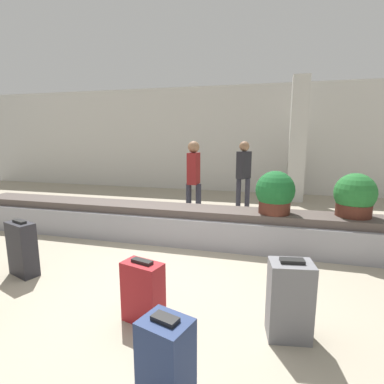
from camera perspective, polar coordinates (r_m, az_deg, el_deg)
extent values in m
plane|color=#9E937F|center=(3.53, -7.39, -18.28)|extent=(18.00, 18.00, 0.00)
cube|color=beige|center=(9.37, 7.60, 9.86)|extent=(18.00, 0.06, 3.20)
cube|color=gray|center=(4.91, 0.00, -6.88)|extent=(8.30, 0.72, 0.45)
cube|color=#4C423D|center=(4.83, 0.00, -3.63)|extent=(7.97, 0.56, 0.12)
cube|color=beige|center=(8.32, 19.48, 9.29)|extent=(0.41, 0.41, 3.20)
cube|color=navy|center=(2.26, -5.01, -28.81)|extent=(0.39, 0.35, 0.52)
cube|color=black|center=(2.10, -5.14, -22.93)|extent=(0.20, 0.14, 0.03)
cube|color=#232328|center=(4.28, -29.59, -9.41)|extent=(0.43, 0.31, 0.67)
cube|color=black|center=(4.18, -30.02, -4.89)|extent=(0.22, 0.14, 0.03)
cube|color=maroon|center=(2.93, -9.31, -18.34)|extent=(0.41, 0.29, 0.57)
cube|color=black|center=(2.80, -9.50, -12.92)|extent=(0.22, 0.12, 0.03)
cube|color=slate|center=(2.80, 18.09, -19.00)|extent=(0.39, 0.31, 0.67)
cube|color=black|center=(2.65, 18.53, -12.33)|extent=(0.21, 0.12, 0.03)
cylinder|color=#4C2319|center=(4.85, 28.39, -3.02)|extent=(0.48, 0.48, 0.18)
sphere|color=#236B2D|center=(4.80, 28.64, -0.17)|extent=(0.56, 0.56, 0.56)
cylinder|color=#4C2319|center=(4.60, 15.40, -2.74)|extent=(0.46, 0.46, 0.19)
sphere|color=#195B28|center=(4.55, 15.55, 0.34)|extent=(0.57, 0.57, 0.57)
cylinder|color=#282833|center=(6.02, -0.62, -2.03)|extent=(0.11, 0.11, 0.77)
cylinder|color=#282833|center=(5.97, 1.23, -2.14)|extent=(0.11, 0.11, 0.77)
cube|color=maroon|center=(5.88, 0.30, 4.50)|extent=(0.20, 0.33, 0.61)
sphere|color=#936B4C|center=(5.85, 0.31, 8.58)|extent=(0.23, 0.23, 0.23)
cylinder|color=#282833|center=(6.91, 8.83, -0.54)|extent=(0.11, 0.11, 0.76)
cylinder|color=#282833|center=(6.89, 10.48, -0.62)|extent=(0.11, 0.11, 0.76)
cube|color=#232328|center=(6.81, 9.83, 5.09)|extent=(0.32, 0.37, 0.61)
sphere|color=#936B4C|center=(6.78, 9.94, 8.58)|extent=(0.22, 0.22, 0.22)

